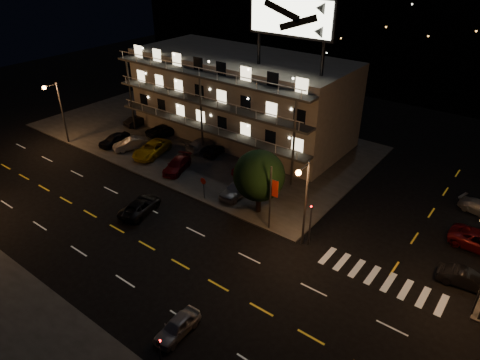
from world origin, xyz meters
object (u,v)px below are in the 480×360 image
Objects in this scene: side_car_0 at (466,279)px; road_car_west at (140,206)px; road_car_east at (177,326)px; lot_car_2 at (152,149)px; lot_car_4 at (237,189)px; lot_car_7 at (204,144)px; tree at (259,177)px.

side_car_0 is 0.85× the size of road_car_west.
side_car_0 is at bearing 46.89° from road_car_east.
lot_car_2 is 13.88m from lot_car_4.
lot_car_4 is 21.63m from side_car_0.
lot_car_7 is at bearing 125.36° from road_car_east.
lot_car_4 is (-3.39, 1.08, -2.98)m from tree.
road_car_west is (4.27, -14.10, -0.22)m from lot_car_7.
lot_car_4 is at bearing 112.45° from road_car_east.
road_car_east is 15.45m from road_car_west.
lot_car_2 is at bearing 57.92° from lot_car_7.
tree is 1.13× the size of lot_car_2.
road_car_east is (7.50, -16.19, -0.29)m from lot_car_4.
lot_car_4 is at bearing 162.29° from tree.
road_car_west is (-27.18, -8.18, -0.00)m from side_car_0.
lot_car_7 is 1.41× the size of road_car_east.
lot_car_4 is (13.83, -1.13, -0.02)m from lot_car_2.
side_car_0 reaches higher than road_car_east.
road_car_west is at bearing -59.94° from lot_car_2.
lot_car_2 is 6.44m from lot_car_7.
lot_car_4 is 1.23× the size of road_car_east.
lot_car_4 is 0.93× the size of road_car_west.
side_car_0 is 1.12× the size of road_car_east.
road_car_east is at bearing -51.41° from lot_car_2.
tree is 17.61m from lot_car_2.
lot_car_7 is (-13.21, 7.24, -3.00)m from tree.
road_car_west is (-8.94, -6.85, -3.22)m from tree.
lot_car_2 reaches higher than lot_car_4.
tree is 1.74× the size of road_car_east.
lot_car_7 is at bearing -85.88° from road_car_west.
lot_car_4 is 9.69m from road_car_west.
road_car_east is at bearing -74.76° from tree.
lot_car_2 is 1.16× the size of road_car_west.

